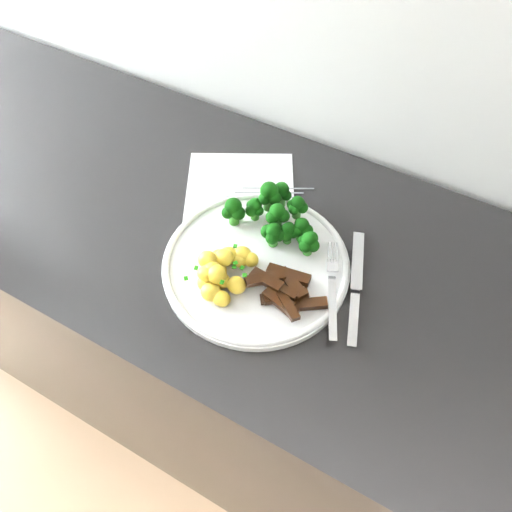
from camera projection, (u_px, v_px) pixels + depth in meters
name	position (u px, v px, depth m)	size (l,w,h in m)	color
counter	(308.00, 381.00, 1.16)	(2.28, 0.57, 0.86)	black
recipe_paper	(240.00, 207.00, 0.91)	(0.31, 0.34, 0.00)	white
plate	(256.00, 264.00, 0.83)	(0.31, 0.31, 0.02)	white
broccoli	(277.00, 216.00, 0.84)	(0.18, 0.13, 0.07)	#26681C
potatoes	(222.00, 269.00, 0.80)	(0.09, 0.12, 0.05)	gold
beef_strips	(284.00, 291.00, 0.78)	(0.14, 0.09, 0.03)	black
fork	(332.00, 293.00, 0.78)	(0.09, 0.17, 0.02)	silver
knife	(355.00, 300.00, 0.79)	(0.09, 0.21, 0.02)	silver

